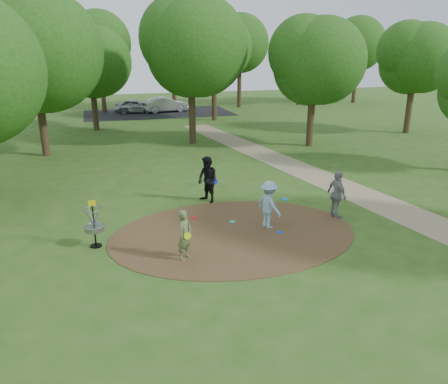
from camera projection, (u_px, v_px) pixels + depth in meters
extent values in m
plane|color=#2D5119|center=(234.00, 233.00, 14.76)|extent=(100.00, 100.00, 0.00)
cylinder|color=#47301C|center=(234.00, 233.00, 14.76)|extent=(8.40, 8.40, 0.02)
cube|color=#8C7A5B|center=(366.00, 197.00, 18.36)|extent=(7.55, 39.89, 0.01)
cube|color=black|center=(158.00, 113.00, 42.59)|extent=(14.00, 8.00, 0.01)
imported|color=#5B6A3D|center=(185.00, 235.00, 12.73)|extent=(0.65, 0.67, 1.55)
cylinder|color=#CEF21A|center=(188.00, 236.00, 12.57)|extent=(0.22, 0.05, 0.22)
imported|color=#8CB6D1|center=(269.00, 205.00, 15.00)|extent=(0.95, 1.24, 1.69)
cylinder|color=#0C7CD3|center=(285.00, 199.00, 15.13)|extent=(0.30, 0.30, 0.08)
imported|color=black|center=(208.00, 180.00, 17.51)|extent=(1.03, 1.13, 1.88)
cylinder|color=#0D13E9|center=(215.00, 181.00, 17.65)|extent=(0.23, 0.10, 0.22)
imported|color=gray|center=(337.00, 195.00, 15.87)|extent=(0.51, 1.07, 1.78)
cylinder|color=white|center=(334.00, 189.00, 15.73)|extent=(0.23, 0.10, 0.22)
cylinder|color=#1AD6BD|center=(233.00, 222.00, 15.69)|extent=(0.22, 0.22, 0.02)
cylinder|color=blue|center=(279.00, 232.00, 14.78)|extent=(0.22, 0.22, 0.02)
cylinder|color=red|center=(194.00, 218.00, 16.05)|extent=(0.22, 0.22, 0.02)
imported|color=#999DA0|center=(135.00, 106.00, 42.27)|extent=(4.12, 2.31, 1.32)
imported|color=#ADB2B5|center=(165.00, 105.00, 42.86)|extent=(4.66, 2.36, 1.46)
cylinder|color=black|center=(94.00, 227.00, 13.58)|extent=(0.05, 0.05, 1.35)
cylinder|color=black|center=(96.00, 246.00, 13.79)|extent=(0.36, 0.36, 0.04)
cylinder|color=gray|center=(94.00, 228.00, 13.60)|extent=(0.60, 0.60, 0.16)
torus|color=gray|center=(94.00, 226.00, 13.58)|extent=(0.63, 0.63, 0.03)
torus|color=gray|center=(92.00, 209.00, 13.41)|extent=(0.58, 0.58, 0.02)
cube|color=yellow|center=(92.00, 203.00, 13.34)|extent=(0.22, 0.02, 0.18)
cylinder|color=#332316|center=(43.00, 123.00, 24.97)|extent=(0.44, 0.44, 3.80)
sphere|color=#204712|center=(34.00, 55.00, 23.81)|extent=(6.67, 6.67, 6.67)
cylinder|color=#332316|center=(192.00, 111.00, 28.30)|extent=(0.44, 0.44, 4.18)
sphere|color=#204712|center=(191.00, 50.00, 27.11)|extent=(6.22, 6.22, 6.22)
cylinder|color=#332316|center=(311.00, 118.00, 27.58)|extent=(0.44, 0.44, 3.61)
sphere|color=#204712|center=(314.00, 64.00, 26.57)|extent=(5.24, 5.24, 5.24)
cylinder|color=#332316|center=(95.00, 107.00, 33.13)|extent=(0.44, 0.44, 3.42)
sphere|color=#204712|center=(91.00, 65.00, 32.16)|extent=(5.15, 5.15, 5.15)
cylinder|color=#332316|center=(214.00, 95.00, 37.55)|extent=(0.44, 0.44, 4.37)
sphere|color=#204712|center=(214.00, 50.00, 36.40)|extent=(5.45, 5.45, 5.45)
cylinder|color=#332316|center=(409.00, 107.00, 31.84)|extent=(0.44, 0.44, 3.80)
sphere|color=#204712|center=(415.00, 61.00, 30.83)|extent=(4.87, 4.87, 4.87)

